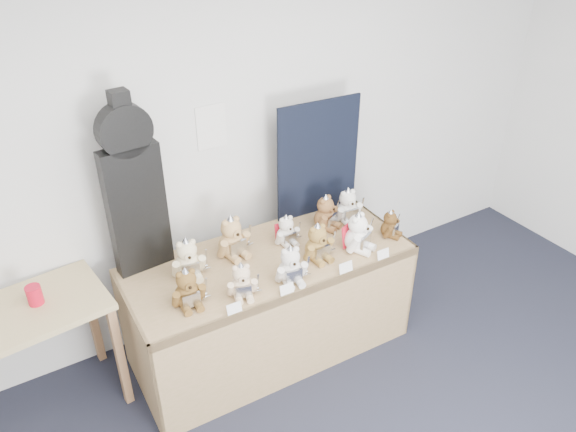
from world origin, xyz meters
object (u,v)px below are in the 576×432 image
display_table (275,285)px  teddy_back_right (326,214)px  side_table (21,330)px  red_cup (35,295)px  teddy_back_centre_left (232,238)px  teddy_back_end (348,207)px  teddy_front_far_left (188,289)px  teddy_back_centre_right (286,231)px  teddy_front_end (390,225)px  teddy_front_right (318,244)px  guitar_case (133,188)px  teddy_front_far_right (358,234)px  teddy_front_left (242,282)px  teddy_front_centre (291,266)px  teddy_back_left (188,260)px

display_table → teddy_back_right: (0.54, 0.20, 0.28)m
side_table → red_cup: (0.12, 0.03, 0.19)m
teddy_back_centre_left → teddy_back_end: 0.91m
teddy_front_far_left → teddy_back_centre_left: (0.45, 0.32, 0.02)m
teddy_back_centre_right → teddy_back_right: (0.34, 0.03, 0.02)m
teddy_front_end → teddy_back_end: 0.34m
teddy_front_right → guitar_case: bearing=149.8°
teddy_front_far_right → teddy_back_centre_left: (-0.75, 0.37, 0.01)m
side_table → teddy_front_left: (1.20, -0.49, 0.19)m
red_cup → teddy_back_centre_right: size_ratio=0.50×
teddy_back_right → red_cup: bearing=151.3°
teddy_back_right → teddy_front_far_right: bearing=-109.5°
teddy_front_far_right → teddy_back_right: (-0.03, 0.33, -0.01)m
red_cup → teddy_back_right: teddy_back_right is taller
teddy_front_centre → teddy_back_centre_left: size_ratio=0.88×
teddy_back_right → side_table: bearing=152.3°
red_cup → teddy_front_left: (1.08, -0.51, 0.00)m
side_table → guitar_case: bearing=1.6°
teddy_front_far_left → teddy_back_end: bearing=15.4°
red_cup → teddy_back_end: teddy_back_end is taller
teddy_front_centre → side_table: bearing=170.4°
teddy_front_end → teddy_back_left: size_ratio=0.73×
teddy_back_left → teddy_back_end: bearing=9.0°
display_table → teddy_front_far_left: teddy_front_far_left is taller
red_cup → teddy_front_end: 2.30m
teddy_back_centre_right → teddy_back_end: size_ratio=0.84×
teddy_front_left → teddy_back_left: 0.40m
teddy_front_far_left → teddy_front_centre: size_ratio=1.00×
red_cup → teddy_front_far_left: size_ratio=0.42×
teddy_front_left → teddy_front_far_right: bearing=18.8°
teddy_back_end → teddy_front_centre: bearing=-145.9°
teddy_front_far_right → teddy_front_end: teddy_front_far_right is taller
teddy_front_far_left → side_table: bearing=159.7°
teddy_back_end → teddy_front_far_right: bearing=-110.2°
guitar_case → teddy_front_left: (0.40, -0.59, -0.47)m
teddy_front_left → teddy_front_far_right: size_ratio=0.84×
teddy_back_right → teddy_back_centre_left: bearing=152.3°
teddy_back_left → teddy_back_end: teddy_back_left is taller
guitar_case → teddy_front_right: 1.21m
teddy_back_centre_left → teddy_back_centre_right: bearing=-18.8°
teddy_front_left → teddy_back_centre_left: size_ratio=0.80×
guitar_case → teddy_back_left: guitar_case is taller
teddy_front_right → teddy_back_end: (0.45, 0.28, -0.00)m
side_table → teddy_back_right: teddy_back_right is taller
teddy_front_left → teddy_front_far_right: 0.89m
guitar_case → teddy_back_left: 0.55m
guitar_case → teddy_front_far_left: (0.09, -0.51, -0.46)m
teddy_front_far_right → teddy_front_left: bearing=158.3°
teddy_front_right → teddy_back_end: size_ratio=1.02×
teddy_front_centre → teddy_back_centre_right: 0.42m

